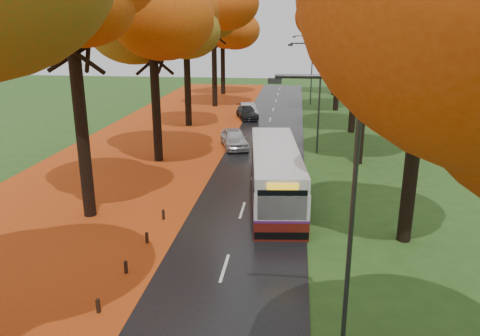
% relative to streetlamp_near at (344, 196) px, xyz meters
% --- Properties ---
extents(road, '(6.50, 90.00, 0.04)m').
position_rel_streetlamp_near_xyz_m(road, '(-3.95, 17.00, -4.69)').
color(road, black).
rests_on(road, ground).
extents(centre_line, '(0.12, 90.00, 0.01)m').
position_rel_streetlamp_near_xyz_m(centre_line, '(-3.95, 17.00, -4.67)').
color(centre_line, silver).
rests_on(centre_line, road).
extents(leaf_verge, '(12.00, 90.00, 0.02)m').
position_rel_streetlamp_near_xyz_m(leaf_verge, '(-12.95, 17.00, -4.70)').
color(leaf_verge, maroon).
rests_on(leaf_verge, ground).
extents(leaf_drift, '(0.90, 90.00, 0.01)m').
position_rel_streetlamp_near_xyz_m(leaf_drift, '(-7.00, 17.00, -4.67)').
color(leaf_drift, '#D25115').
rests_on(leaf_drift, road).
extents(trees_left, '(9.20, 74.00, 13.88)m').
position_rel_streetlamp_near_xyz_m(trees_left, '(-11.13, 19.06, 4.82)').
color(trees_left, black).
rests_on(trees_left, ground).
extents(trees_right, '(9.30, 74.20, 13.96)m').
position_rel_streetlamp_near_xyz_m(trees_right, '(3.24, 18.91, 4.98)').
color(trees_right, black).
rests_on(trees_right, ground).
extents(streetlamp_near, '(2.45, 0.18, 8.00)m').
position_rel_streetlamp_near_xyz_m(streetlamp_near, '(0.00, 0.00, 0.00)').
color(streetlamp_near, '#333538').
rests_on(streetlamp_near, ground).
extents(streetlamp_mid, '(2.45, 0.18, 8.00)m').
position_rel_streetlamp_near_xyz_m(streetlamp_mid, '(0.00, 22.00, 0.00)').
color(streetlamp_mid, '#333538').
rests_on(streetlamp_mid, ground).
extents(streetlamp_far, '(2.45, 0.18, 8.00)m').
position_rel_streetlamp_near_xyz_m(streetlamp_far, '(0.00, 44.00, 0.00)').
color(streetlamp_far, '#333538').
rests_on(streetlamp_far, ground).
extents(bus, '(3.56, 10.92, 2.82)m').
position_rel_streetlamp_near_xyz_m(bus, '(-2.38, 11.89, -3.20)').
color(bus, '#58150D').
rests_on(bus, road).
extents(car_white, '(2.95, 4.63, 1.47)m').
position_rel_streetlamp_near_xyz_m(car_white, '(-6.05, 22.60, -3.94)').
color(car_white, '#BBBBBF').
rests_on(car_white, road).
extents(car_silver, '(2.45, 4.39, 1.37)m').
position_rel_streetlamp_near_xyz_m(car_silver, '(-6.30, 35.36, -3.99)').
color(car_silver, '#A2A5AA').
rests_on(car_silver, road).
extents(car_dark, '(2.93, 4.59, 1.24)m').
position_rel_streetlamp_near_xyz_m(car_dark, '(-6.30, 34.33, -4.05)').
color(car_dark, black).
rests_on(car_dark, road).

